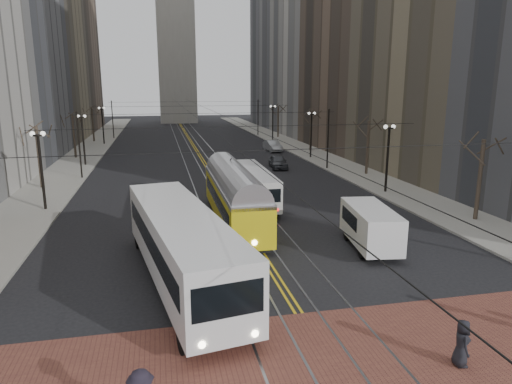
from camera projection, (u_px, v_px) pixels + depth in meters
name	position (u px, v px, depth m)	size (l,w,h in m)	color
ground	(292.00, 303.00, 19.47)	(260.00, 260.00, 0.00)	black
sidewalk_left	(83.00, 157.00, 59.26)	(5.00, 140.00, 0.15)	gray
sidewalk_right	(303.00, 150.00, 65.36)	(5.00, 140.00, 0.15)	gray
crosswalk_band	(325.00, 355.00, 15.66)	(25.00, 6.00, 0.01)	brown
streetcar_rails	(199.00, 154.00, 62.33)	(4.80, 130.00, 0.02)	gray
centre_lines	(199.00, 154.00, 62.33)	(0.42, 130.00, 0.01)	gold
building_left_far	(51.00, 30.00, 91.65)	(16.00, 20.00, 40.00)	brown
building_right_mid	(375.00, 28.00, 64.62)	(16.00, 20.00, 34.00)	brown
building_right_far	(294.00, 36.00, 102.03)	(16.00, 20.00, 40.00)	slate
lamp_posts	(212.00, 149.00, 46.22)	(27.60, 57.20, 5.60)	black
street_trees	(205.00, 142.00, 52.41)	(31.68, 53.28, 5.60)	#382D23
trolley_wires	(206.00, 133.00, 51.79)	(25.96, 120.00, 6.60)	black
transit_bus	(182.00, 249.00, 21.00)	(2.86, 13.74, 3.43)	silver
streetcar	(235.00, 201.00, 30.36)	(2.44, 13.15, 3.10)	gold
rear_bus	(253.00, 186.00, 35.74)	(2.24, 10.29, 2.68)	silver
cargo_van	(370.00, 228.00, 25.68)	(2.08, 5.40, 2.39)	white
sedan_grey	(278.00, 161.00, 51.29)	(1.76, 4.37, 1.49)	#44474C
sedan_silver	(273.00, 146.00, 64.56)	(1.63, 4.67, 1.54)	#979A9E
pedestrian_a	(462.00, 343.00, 14.93)	(0.78, 0.51, 1.61)	black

